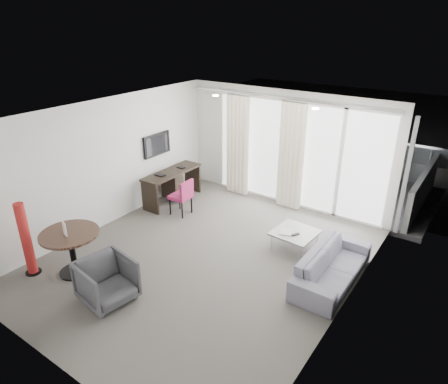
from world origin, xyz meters
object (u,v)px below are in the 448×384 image
Objects in this scene: coffee_table at (295,240)px; tub_armchair at (107,281)px; sofa at (332,266)px; rattan_chair_b at (373,176)px; desk_chair at (180,197)px; rattan_chair_a at (322,174)px; red_lamp at (26,239)px; round_table at (73,253)px; desk at (172,186)px.

tub_armchair is at bearing -119.08° from coffee_table.
rattan_chair_b is (-0.51, 4.01, 0.18)m from sofa.
desk_chair is 1.05× the size of rattan_chair_a.
tub_armchair is 6.11m from rattan_chair_a.
red_lamp is at bearing -135.23° from coffee_table.
red_lamp is 1.68m from tub_armchair.
red_lamp is 7.70m from rattan_chair_b.
coffee_table is at bearing -19.79° from tub_armchair.
desk_chair is 2.73m from round_table.
rattan_chair_b reaches higher than sofa.
red_lamp reaches higher than tub_armchair.
desk_chair is at bearing -131.23° from rattan_chair_a.
desk_chair is at bearing 83.04° from sofa.
sofa is at bearing -105.28° from rattan_chair_b.
desk_chair is at bearing 89.11° from round_table.
rattan_chair_b is (1.15, 0.42, 0.07)m from rattan_chair_a.
desk is 3.57m from red_lamp.
tub_armchair is at bearing 9.20° from red_lamp.
red_lamp is 1.70× the size of tub_armchair.
round_table is 1.05× the size of rattan_chair_b.
sofa is (0.95, -0.58, 0.10)m from coffee_table.
tub_armchair is at bearing -108.26° from rattan_chair_a.
desk_chair is 3.22m from red_lamp.
desk_chair reaches higher than desk.
rattan_chair_b reaches higher than round_table.
rattan_chair_a is at bearing 67.49° from red_lamp.
desk_chair reaches higher than coffee_table.
desk is at bearing 78.62° from sofa.
rattan_chair_a is 1.22m from rattan_chair_b.
round_table is 0.51× the size of sofa.
round_table is 1.24× the size of rattan_chair_a.
tub_armchair is at bearing -130.75° from rattan_chair_b.
tub_armchair reaches higher than sofa.
desk is 0.73m from desk_chair.
tub_armchair is (1.64, 0.26, -0.31)m from red_lamp.
coffee_table is (1.68, 3.03, -0.18)m from tub_armchair.
red_lamp is at bearing 108.49° from tub_armchair.
rattan_chair_b is (3.72, 3.16, 0.09)m from desk.
coffee_table is 3.47m from rattan_chair_b.
rattan_chair_b reaches higher than coffee_table.
rattan_chair_a is 0.85× the size of rattan_chair_b.
rattan_chair_a is (1.98, 3.15, -0.02)m from desk_chair.
red_lamp is 0.70× the size of sofa.
round_table is at bearing -139.25° from rattan_chair_b.
round_table is at bearing 35.69° from red_lamp.
coffee_table is at bearing -119.85° from rattan_chair_b.
desk_chair reaches higher than round_table.
tub_armchair is (1.00, -2.89, -0.06)m from desk_chair.
desk_chair is 0.62× the size of red_lamp.
desk is at bearing 143.60° from desk_chair.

